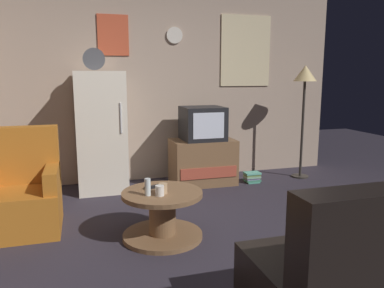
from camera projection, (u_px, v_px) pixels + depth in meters
ground_plane at (219, 250)px, 3.17m from camera, size 12.00×12.00×0.00m
wall_with_art at (159, 83)px, 5.25m from camera, size 5.20×0.12×2.67m
fridge at (101, 132)px, 4.74m from camera, size 0.60×0.62×1.77m
tv_stand at (203, 162)px, 5.10m from camera, size 0.84×0.53×0.60m
crt_tv at (203, 123)px, 5.01m from camera, size 0.54×0.51×0.44m
standing_lamp at (305, 82)px, 5.24m from camera, size 0.32×0.32×1.59m
coffee_table at (162, 215)px, 3.39m from camera, size 0.72×0.72×0.43m
wine_glass at (148, 187)px, 3.23m from camera, size 0.05×0.05×0.15m
mug_ceramic_white at (160, 191)px, 3.23m from camera, size 0.08×0.08×0.09m
mug_ceramic_tan at (163, 188)px, 3.29m from camera, size 0.08×0.08×0.09m
remote_control at (152, 187)px, 3.45m from camera, size 0.16×0.09×0.02m
armchair at (22, 195)px, 3.57m from camera, size 0.68×0.68×0.96m
book_stack at (252, 177)px, 5.19m from camera, size 0.22×0.17×0.14m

